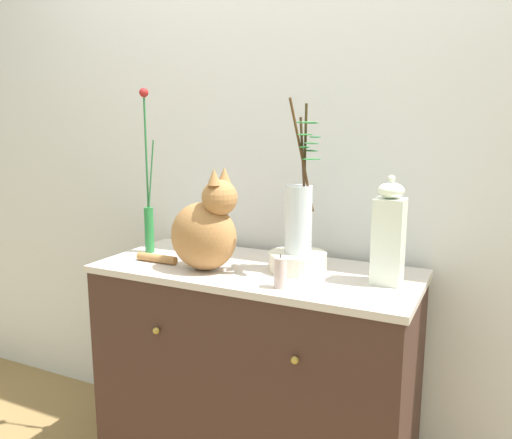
{
  "coord_description": "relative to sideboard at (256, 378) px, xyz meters",
  "views": [
    {
      "loc": [
        0.79,
        -1.62,
        1.39
      ],
      "look_at": [
        0.0,
        0.0,
        1.06
      ],
      "focal_mm": 35.75,
      "sensor_mm": 36.0,
      "label": 1
    }
  ],
  "objects": [
    {
      "name": "candle_pillar",
      "position": [
        0.17,
        -0.18,
        0.49
      ],
      "size": [
        0.04,
        0.04,
        0.11
      ],
      "color": "#C8ADA7",
      "rests_on": "sideboard"
    },
    {
      "name": "bowl_porcelain",
      "position": [
        0.15,
        0.03,
        0.47
      ],
      "size": [
        0.21,
        0.21,
        0.07
      ],
      "primitive_type": "cylinder",
      "color": "silver",
      "rests_on": "sideboard"
    },
    {
      "name": "vase_slim_green",
      "position": [
        -0.49,
        0.02,
        0.63
      ],
      "size": [
        0.06,
        0.04,
        0.66
      ],
      "color": "#277838",
      "rests_on": "sideboard"
    },
    {
      "name": "vase_glass_clear",
      "position": [
        0.15,
        0.03,
        0.64
      ],
      "size": [
        0.15,
        0.16,
        0.54
      ],
      "color": "silver",
      "rests_on": "bowl_porcelain"
    },
    {
      "name": "wall_back",
      "position": [
        0.0,
        0.33,
        0.86
      ],
      "size": [
        4.4,
        0.08,
        2.6
      ],
      "primitive_type": "cube",
      "color": "silver",
      "rests_on": "ground_plane"
    },
    {
      "name": "cat_sitting",
      "position": [
        -0.15,
        -0.1,
        0.58
      ],
      "size": [
        0.43,
        0.18,
        0.37
      ],
      "color": "#AD7643",
      "rests_on": "sideboard"
    },
    {
      "name": "jar_lidded_porcelain",
      "position": [
        0.47,
        0.02,
        0.6
      ],
      "size": [
        0.1,
        0.1,
        0.36
      ],
      "color": "white",
      "rests_on": "sideboard"
    },
    {
      "name": "sideboard",
      "position": [
        0.0,
        0.0,
        0.0
      ],
      "size": [
        1.18,
        0.54,
        0.88
      ],
      "color": "#3E2720",
      "rests_on": "ground_plane"
    }
  ]
}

